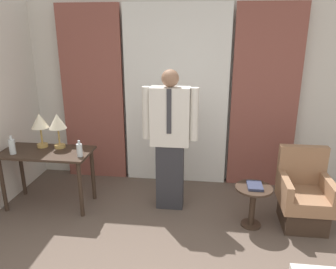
{
  "coord_description": "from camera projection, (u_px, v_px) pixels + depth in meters",
  "views": [
    {
      "loc": [
        0.46,
        -1.55,
        2.24
      ],
      "look_at": [
        0.0,
        2.11,
        1.04
      ],
      "focal_mm": 35.0,
      "sensor_mm": 36.0,
      "label": 1
    }
  ],
  "objects": [
    {
      "name": "bottle_near_edge",
      "position": [
        12.0,
        146.0,
        4.03
      ],
      "size": [
        0.08,
        0.08,
        0.24
      ],
      "color": "silver",
      "rests_on": "desk"
    },
    {
      "name": "table_lamp_left",
      "position": [
        40.0,
        123.0,
        4.21
      ],
      "size": [
        0.22,
        0.22,
        0.45
      ],
      "color": "tan",
      "rests_on": "desk"
    },
    {
      "name": "table_lamp_right",
      "position": [
        57.0,
        123.0,
        4.18
      ],
      "size": [
        0.22,
        0.22,
        0.45
      ],
      "color": "tan",
      "rests_on": "desk"
    },
    {
      "name": "person",
      "position": [
        170.0,
        136.0,
        4.04
      ],
      "size": [
        0.69,
        0.23,
        1.79
      ],
      "color": "#2D2D33",
      "rests_on": "ground_plane"
    },
    {
      "name": "curtain_drape_right",
      "position": [
        265.0,
        100.0,
        4.57
      ],
      "size": [
        0.92,
        0.06,
        2.58
      ],
      "color": "brown",
      "rests_on": "ground_plane"
    },
    {
      "name": "armchair",
      "position": [
        303.0,
        198.0,
        3.86
      ],
      "size": [
        0.56,
        0.6,
        0.91
      ],
      "color": "#38281E",
      "rests_on": "ground_plane"
    },
    {
      "name": "side_table",
      "position": [
        253.0,
        200.0,
        3.81
      ],
      "size": [
        0.43,
        0.43,
        0.51
      ],
      "color": "#38281E",
      "rests_on": "ground_plane"
    },
    {
      "name": "bottle_by_lamp",
      "position": [
        80.0,
        150.0,
        3.96
      ],
      "size": [
        0.07,
        0.07,
        0.2
      ],
      "color": "silver",
      "rests_on": "desk"
    },
    {
      "name": "curtain_drape_left",
      "position": [
        93.0,
        96.0,
        4.86
      ],
      "size": [
        0.92,
        0.06,
        2.58
      ],
      "color": "brown",
      "rests_on": "ground_plane"
    },
    {
      "name": "book",
      "position": [
        255.0,
        186.0,
        3.76
      ],
      "size": [
        0.17,
        0.24,
        0.03
      ],
      "color": "#2D334C",
      "rests_on": "side_table"
    },
    {
      "name": "curtain_sheer_center",
      "position": [
        176.0,
        98.0,
        4.72
      ],
      "size": [
        1.49,
        0.06,
        2.58
      ],
      "color": "white",
      "rests_on": "ground_plane"
    },
    {
      "name": "desk",
      "position": [
        47.0,
        160.0,
        4.19
      ],
      "size": [
        1.14,
        0.57,
        0.76
      ],
      "color": "#38281E",
      "rests_on": "ground_plane"
    },
    {
      "name": "wall_back",
      "position": [
        177.0,
        92.0,
        4.82
      ],
      "size": [
        10.0,
        0.06,
        2.7
      ],
      "color": "silver",
      "rests_on": "ground_plane"
    }
  ]
}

